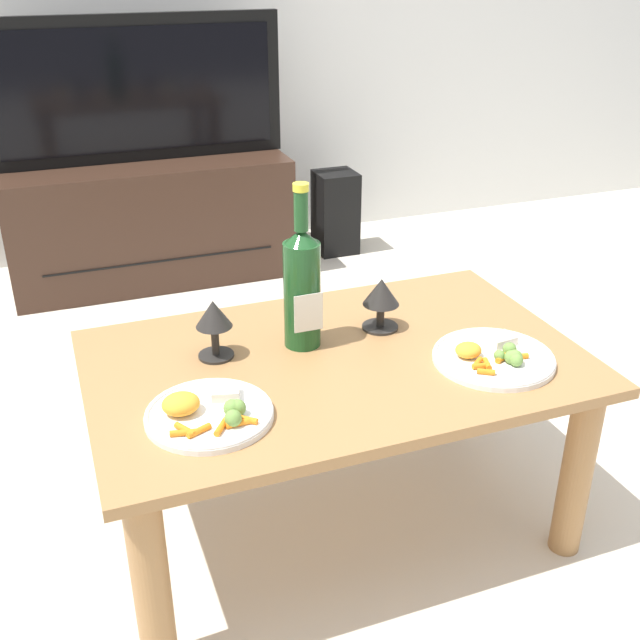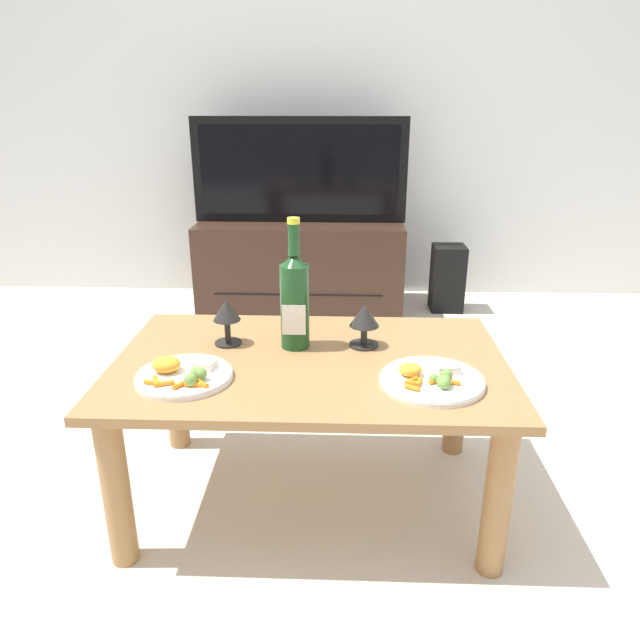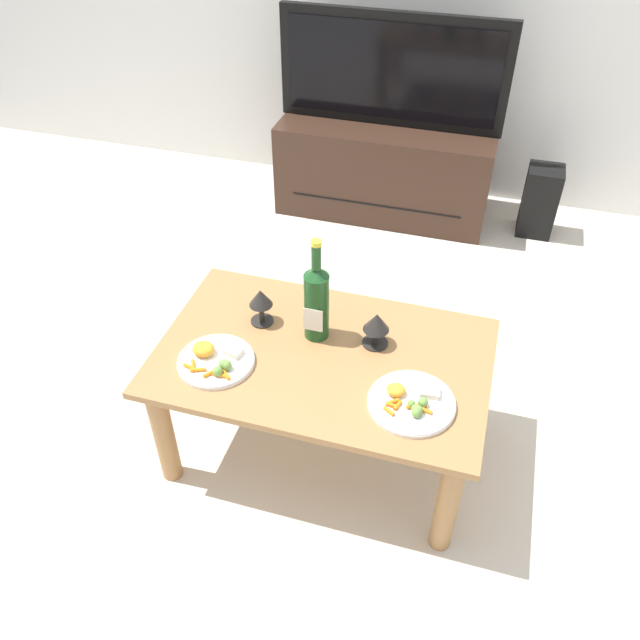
{
  "view_description": "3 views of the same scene",
  "coord_description": "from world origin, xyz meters",
  "px_view_note": "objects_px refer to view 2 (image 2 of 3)",
  "views": [
    {
      "loc": [
        -0.55,
        -1.35,
        1.27
      ],
      "look_at": [
        -0.03,
        0.01,
        0.55
      ],
      "focal_mm": 42.77,
      "sensor_mm": 36.0,
      "label": 1
    },
    {
      "loc": [
        0.08,
        -1.46,
        1.13
      ],
      "look_at": [
        0.02,
        0.07,
        0.55
      ],
      "focal_mm": 32.76,
      "sensor_mm": 36.0,
      "label": 2
    },
    {
      "loc": [
        0.42,
        -1.46,
        1.9
      ],
      "look_at": [
        -0.03,
        0.06,
        0.55
      ],
      "focal_mm": 36.47,
      "sensor_mm": 36.0,
      "label": 3
    }
  ],
  "objects_px": {
    "tv_stand": "(301,265)",
    "tv_screen": "(300,170)",
    "dinner_plate_left": "(184,374)",
    "floor_speaker": "(447,278)",
    "goblet_left": "(227,314)",
    "dinner_plate_right": "(432,379)",
    "wine_bottle": "(295,298)",
    "dining_table": "(310,387)",
    "goblet_right": "(364,319)"
  },
  "relations": [
    {
      "from": "wine_bottle",
      "to": "dinner_plate_right",
      "type": "height_order",
      "value": "wine_bottle"
    },
    {
      "from": "wine_bottle",
      "to": "goblet_right",
      "type": "distance_m",
      "value": 0.21
    },
    {
      "from": "floor_speaker",
      "to": "goblet_left",
      "type": "relative_size",
      "value": 2.73
    },
    {
      "from": "tv_screen",
      "to": "wine_bottle",
      "type": "distance_m",
      "value": 1.65
    },
    {
      "from": "dining_table",
      "to": "wine_bottle",
      "type": "xyz_separation_m",
      "value": [
        -0.05,
        0.09,
        0.23
      ]
    },
    {
      "from": "tv_stand",
      "to": "tv_screen",
      "type": "relative_size",
      "value": 0.98
    },
    {
      "from": "tv_screen",
      "to": "dinner_plate_left",
      "type": "relative_size",
      "value": 4.65
    },
    {
      "from": "tv_stand",
      "to": "goblet_right",
      "type": "distance_m",
      "value": 1.69
    },
    {
      "from": "dinner_plate_left",
      "to": "dinner_plate_right",
      "type": "relative_size",
      "value": 0.94
    },
    {
      "from": "goblet_left",
      "to": "wine_bottle",
      "type": "bearing_deg",
      "value": -3.09
    },
    {
      "from": "tv_stand",
      "to": "goblet_right",
      "type": "height_order",
      "value": "goblet_right"
    },
    {
      "from": "tv_stand",
      "to": "dinner_plate_right",
      "type": "bearing_deg",
      "value": -76.16
    },
    {
      "from": "wine_bottle",
      "to": "tv_stand",
      "type": "bearing_deg",
      "value": 93.47
    },
    {
      "from": "tv_screen",
      "to": "dinner_plate_right",
      "type": "xyz_separation_m",
      "value": [
        0.46,
        -1.87,
        -0.3
      ]
    },
    {
      "from": "dining_table",
      "to": "floor_speaker",
      "type": "distance_m",
      "value": 1.85
    },
    {
      "from": "dining_table",
      "to": "tv_screen",
      "type": "xyz_separation_m",
      "value": [
        -0.15,
        1.73,
        0.4
      ]
    },
    {
      "from": "goblet_left",
      "to": "dinner_plate_right",
      "type": "xyz_separation_m",
      "value": [
        0.56,
        -0.23,
        -0.08
      ]
    },
    {
      "from": "dining_table",
      "to": "goblet_right",
      "type": "height_order",
      "value": "goblet_right"
    },
    {
      "from": "floor_speaker",
      "to": "goblet_right",
      "type": "distance_m",
      "value": 1.73
    },
    {
      "from": "dining_table",
      "to": "tv_stand",
      "type": "height_order",
      "value": "tv_stand"
    },
    {
      "from": "goblet_left",
      "to": "dinner_plate_left",
      "type": "xyz_separation_m",
      "value": [
        -0.07,
        -0.23,
        -0.08
      ]
    },
    {
      "from": "goblet_right",
      "to": "tv_stand",
      "type": "bearing_deg",
      "value": 100.3
    },
    {
      "from": "dinner_plate_right",
      "to": "dining_table",
      "type": "bearing_deg",
      "value": 156.68
    },
    {
      "from": "dining_table",
      "to": "dinner_plate_left",
      "type": "height_order",
      "value": "dinner_plate_left"
    },
    {
      "from": "goblet_left",
      "to": "tv_screen",
      "type": "bearing_deg",
      "value": 86.58
    },
    {
      "from": "tv_stand",
      "to": "dinner_plate_left",
      "type": "xyz_separation_m",
      "value": [
        -0.17,
        -1.87,
        0.22
      ]
    },
    {
      "from": "wine_bottle",
      "to": "dinner_plate_right",
      "type": "relative_size",
      "value": 1.42
    },
    {
      "from": "dining_table",
      "to": "tv_stand",
      "type": "xyz_separation_m",
      "value": [
        -0.15,
        1.73,
        -0.13
      ]
    },
    {
      "from": "goblet_right",
      "to": "dinner_plate_right",
      "type": "height_order",
      "value": "goblet_right"
    },
    {
      "from": "floor_speaker",
      "to": "tv_screen",
      "type": "bearing_deg",
      "value": 178.83
    },
    {
      "from": "floor_speaker",
      "to": "dinner_plate_right",
      "type": "distance_m",
      "value": 1.9
    },
    {
      "from": "tv_screen",
      "to": "dinner_plate_right",
      "type": "height_order",
      "value": "tv_screen"
    },
    {
      "from": "dinner_plate_right",
      "to": "dinner_plate_left",
      "type": "bearing_deg",
      "value": -179.96
    },
    {
      "from": "dining_table",
      "to": "dinner_plate_right",
      "type": "distance_m",
      "value": 0.35
    },
    {
      "from": "dining_table",
      "to": "tv_stand",
      "type": "bearing_deg",
      "value": 94.84
    },
    {
      "from": "tv_stand",
      "to": "tv_screen",
      "type": "height_order",
      "value": "tv_screen"
    },
    {
      "from": "floor_speaker",
      "to": "goblet_left",
      "type": "height_order",
      "value": "goblet_left"
    },
    {
      "from": "goblet_left",
      "to": "goblet_right",
      "type": "relative_size",
      "value": 1.07
    },
    {
      "from": "dinner_plate_left",
      "to": "goblet_right",
      "type": "bearing_deg",
      "value": 26.64
    },
    {
      "from": "floor_speaker",
      "to": "goblet_right",
      "type": "relative_size",
      "value": 2.93
    },
    {
      "from": "dining_table",
      "to": "dinner_plate_right",
      "type": "bearing_deg",
      "value": -23.32
    },
    {
      "from": "tv_stand",
      "to": "tv_screen",
      "type": "distance_m",
      "value": 0.52
    },
    {
      "from": "dining_table",
      "to": "dinner_plate_right",
      "type": "relative_size",
      "value": 4.07
    },
    {
      "from": "tv_stand",
      "to": "goblet_right",
      "type": "relative_size",
      "value": 8.96
    },
    {
      "from": "goblet_right",
      "to": "dinner_plate_left",
      "type": "distance_m",
      "value": 0.53
    },
    {
      "from": "wine_bottle",
      "to": "goblet_left",
      "type": "bearing_deg",
      "value": 176.91
    },
    {
      "from": "tv_screen",
      "to": "dinner_plate_right",
      "type": "relative_size",
      "value": 4.35
    },
    {
      "from": "goblet_left",
      "to": "goblet_right",
      "type": "height_order",
      "value": "goblet_left"
    },
    {
      "from": "goblet_left",
      "to": "dinner_plate_left",
      "type": "distance_m",
      "value": 0.26
    },
    {
      "from": "goblet_right",
      "to": "dinner_plate_right",
      "type": "xyz_separation_m",
      "value": [
        0.16,
        -0.23,
        -0.07
      ]
    }
  ]
}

